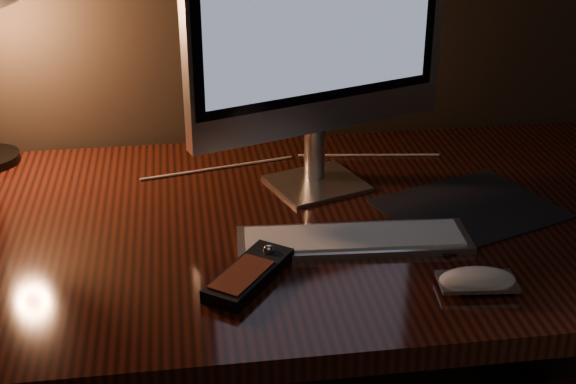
{
  "coord_description": "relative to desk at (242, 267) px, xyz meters",
  "views": [
    {
      "loc": [
        -0.1,
        0.66,
        1.39
      ],
      "look_at": [
        0.06,
        1.73,
        0.86
      ],
      "focal_mm": 50.0,
      "sensor_mm": 36.0,
      "label": 1
    }
  ],
  "objects": [
    {
      "name": "desk",
      "position": [
        0.0,
        0.0,
        0.0
      ],
      "size": [
        1.6,
        0.75,
        0.75
      ],
      "color": "#38140C",
      "rests_on": "ground"
    },
    {
      "name": "monitor",
      "position": [
        0.15,
        0.06,
        0.44
      ],
      "size": [
        0.48,
        0.19,
        0.52
      ],
      "rotation": [
        0.0,
        0.0,
        0.33
      ],
      "color": "silver",
      "rests_on": "desk"
    },
    {
      "name": "keyboard",
      "position": [
        0.17,
        -0.16,
        0.14
      ],
      "size": [
        0.38,
        0.13,
        0.01
      ],
      "primitive_type": "cube",
      "rotation": [
        0.0,
        0.0,
        -0.06
      ],
      "color": "silver",
      "rests_on": "desk"
    },
    {
      "name": "mousepad",
      "position": [
        0.4,
        -0.08,
        0.13
      ],
      "size": [
        0.35,
        0.31,
        0.0
      ],
      "primitive_type": "cube",
      "rotation": [
        0.0,
        0.0,
        0.35
      ],
      "color": "black",
      "rests_on": "desk"
    },
    {
      "name": "mouse",
      "position": [
        0.32,
        -0.32,
        0.14
      ],
      "size": [
        0.12,
        0.07,
        0.02
      ],
      "primitive_type": "ellipsoid",
      "rotation": [
        0.0,
        0.0,
        -0.1
      ],
      "color": "white",
      "rests_on": "desk"
    },
    {
      "name": "media_remote",
      "position": [
        -0.01,
        -0.25,
        0.14
      ],
      "size": [
        0.15,
        0.17,
        0.03
      ],
      "rotation": [
        0.0,
        0.0,
        0.93
      ],
      "color": "black",
      "rests_on": "desk"
    },
    {
      "name": "cable",
      "position": [
        0.12,
        0.16,
        0.13
      ],
      "size": [
        0.59,
        0.01,
        0.01
      ],
      "primitive_type": "cylinder",
      "rotation": [
        0.0,
        1.57,
        0.01
      ],
      "color": "white",
      "rests_on": "desk"
    }
  ]
}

